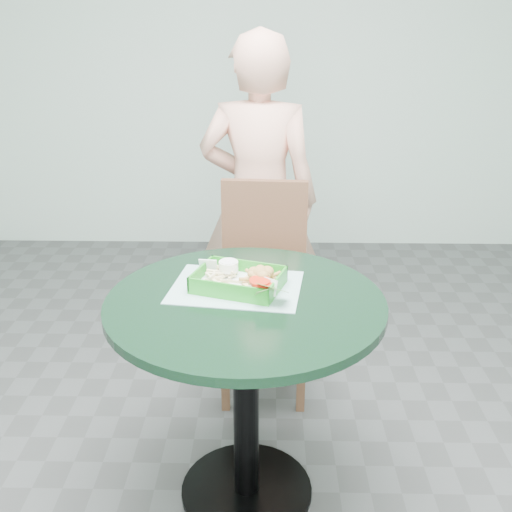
{
  "coord_description": "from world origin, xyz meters",
  "views": [
    {
      "loc": [
        0.07,
        -1.66,
        1.6
      ],
      "look_at": [
        0.03,
        0.1,
        0.87
      ],
      "focal_mm": 42.0,
      "sensor_mm": 36.0,
      "label": 1
    }
  ],
  "objects_px": {
    "cafe_table": "(246,352)",
    "sauce_ramekin": "(223,273)",
    "diner_person": "(259,197)",
    "crab_sandwich": "(261,280)",
    "dining_chair": "(264,274)",
    "food_basket": "(239,289)"
  },
  "relations": [
    {
      "from": "food_basket",
      "to": "crab_sandwich",
      "type": "height_order",
      "value": "crab_sandwich"
    },
    {
      "from": "crab_sandwich",
      "to": "sauce_ramekin",
      "type": "relative_size",
      "value": 1.85
    },
    {
      "from": "cafe_table",
      "to": "diner_person",
      "type": "bearing_deg",
      "value": 88.63
    },
    {
      "from": "cafe_table",
      "to": "sauce_ramekin",
      "type": "distance_m",
      "value": 0.27
    },
    {
      "from": "food_basket",
      "to": "crab_sandwich",
      "type": "xyz_separation_m",
      "value": [
        0.07,
        0.0,
        0.03
      ]
    },
    {
      "from": "crab_sandwich",
      "to": "food_basket",
      "type": "bearing_deg",
      "value": -178.26
    },
    {
      "from": "crab_sandwich",
      "to": "dining_chair",
      "type": "bearing_deg",
      "value": 89.51
    },
    {
      "from": "dining_chair",
      "to": "food_basket",
      "type": "bearing_deg",
      "value": -93.22
    },
    {
      "from": "cafe_table",
      "to": "sauce_ramekin",
      "type": "relative_size",
      "value": 13.62
    },
    {
      "from": "diner_person",
      "to": "sauce_ramekin",
      "type": "height_order",
      "value": "diner_person"
    },
    {
      "from": "dining_chair",
      "to": "diner_person",
      "type": "height_order",
      "value": "diner_person"
    },
    {
      "from": "dining_chair",
      "to": "diner_person",
      "type": "distance_m",
      "value": 0.41
    },
    {
      "from": "food_basket",
      "to": "crab_sandwich",
      "type": "bearing_deg",
      "value": 1.74
    },
    {
      "from": "diner_person",
      "to": "crab_sandwich",
      "type": "distance_m",
      "value": 0.97
    },
    {
      "from": "diner_person",
      "to": "sauce_ramekin",
      "type": "bearing_deg",
      "value": 91.01
    },
    {
      "from": "dining_chair",
      "to": "food_basket",
      "type": "height_order",
      "value": "dining_chair"
    },
    {
      "from": "diner_person",
      "to": "crab_sandwich",
      "type": "xyz_separation_m",
      "value": [
        0.02,
        -0.96,
        0.01
      ]
    },
    {
      "from": "diner_person",
      "to": "crab_sandwich",
      "type": "bearing_deg",
      "value": 98.8
    },
    {
      "from": "cafe_table",
      "to": "diner_person",
      "type": "relative_size",
      "value": 0.55
    },
    {
      "from": "cafe_table",
      "to": "food_basket",
      "type": "relative_size",
      "value": 3.23
    },
    {
      "from": "food_basket",
      "to": "diner_person",
      "type": "bearing_deg",
      "value": 87.08
    },
    {
      "from": "crab_sandwich",
      "to": "sauce_ramekin",
      "type": "distance_m",
      "value": 0.13
    }
  ]
}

